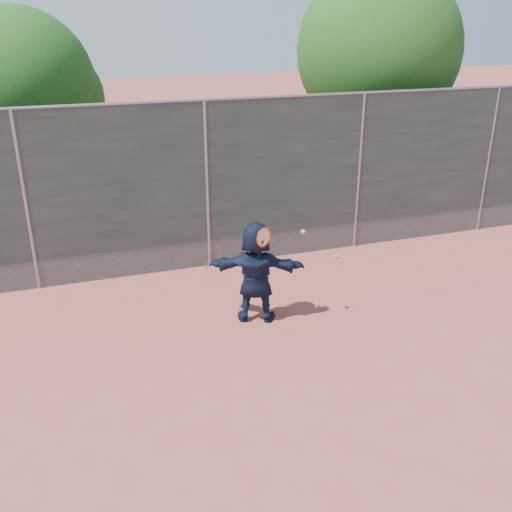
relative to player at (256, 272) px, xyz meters
name	(u,v)px	position (x,y,z in m)	size (l,w,h in m)	color
ground	(276,365)	(-0.16, -1.29, -0.78)	(80.00, 80.00, 0.00)	#9E4C42
player	(256,272)	(0.00, 0.00, 0.00)	(1.45, 0.46, 1.56)	#121B33
ball_ground	(337,256)	(2.23, 1.74, -0.75)	(0.07, 0.07, 0.07)	#B6EA34
fence	(207,183)	(-0.16, 2.21, 0.80)	(20.00, 0.06, 3.03)	#38423D
swing_action	(268,238)	(0.11, -0.20, 0.61)	(0.75, 0.17, 0.51)	#C13C12
tree_right	(384,55)	(4.52, 4.46, 2.71)	(3.78, 3.60, 5.39)	#382314
tree_left	(27,90)	(-3.01, 5.26, 2.16)	(3.15, 3.00, 4.53)	#382314
weed_clump	(226,259)	(0.13, 2.09, -0.65)	(0.68, 0.07, 0.30)	#387226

